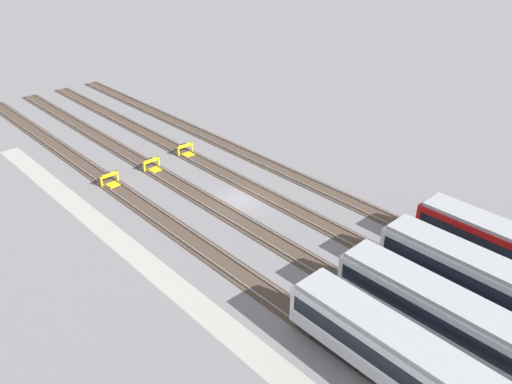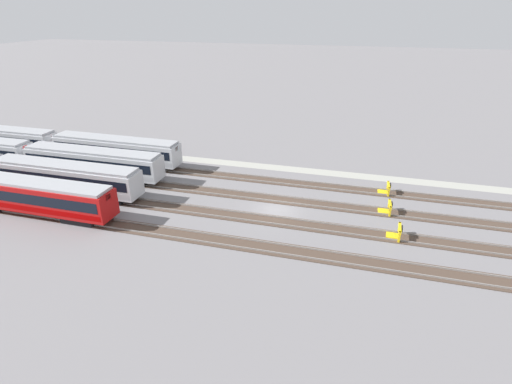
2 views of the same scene
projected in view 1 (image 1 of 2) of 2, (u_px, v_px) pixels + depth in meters
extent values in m
plane|color=slate|center=(240.00, 200.00, 47.39)|extent=(400.00, 400.00, 0.00)
cube|color=#9E9E93|center=(131.00, 250.00, 40.33)|extent=(54.00, 2.00, 0.01)
cube|color=#47382D|center=(176.00, 229.00, 42.96)|extent=(90.00, 2.23, 0.06)
cube|color=gray|center=(183.00, 225.00, 43.34)|extent=(90.00, 0.07, 0.15)
cube|color=gray|center=(169.00, 231.00, 42.49)|extent=(90.00, 0.07, 0.15)
cube|color=#47382D|center=(220.00, 209.00, 45.91)|extent=(90.00, 2.24, 0.06)
cube|color=gray|center=(226.00, 205.00, 46.28)|extent=(90.00, 0.07, 0.15)
cube|color=gray|center=(214.00, 211.00, 45.43)|extent=(90.00, 0.07, 0.15)
cube|color=#47382D|center=(259.00, 191.00, 48.85)|extent=(90.00, 2.24, 0.06)
cube|color=gray|center=(264.00, 188.00, 49.23)|extent=(90.00, 0.07, 0.15)
cube|color=gray|center=(254.00, 193.00, 48.37)|extent=(90.00, 0.07, 0.15)
cube|color=#47382D|center=(293.00, 176.00, 51.79)|extent=(90.00, 2.23, 0.06)
cube|color=gray|center=(298.00, 173.00, 52.17)|extent=(90.00, 0.07, 0.15)
cube|color=gray|center=(289.00, 177.00, 51.31)|extent=(90.00, 0.07, 0.15)
cube|color=red|center=(427.00, 203.00, 40.90)|extent=(0.08, 0.70, 0.56)
cube|color=black|center=(459.00, 248.00, 40.04)|extent=(3.61, 2.26, 0.70)
cube|color=silver|center=(471.00, 330.00, 29.71)|extent=(18.01, 2.86, 2.70)
cube|color=black|center=(473.00, 326.00, 29.55)|extent=(17.29, 2.89, 1.08)
cube|color=#B2B5BA|center=(469.00, 340.00, 30.08)|extent=(17.65, 2.88, 0.54)
cube|color=#999BA0|center=(477.00, 311.00, 28.98)|extent=(17.47, 2.57, 0.30)
cube|color=red|center=(352.00, 252.00, 34.97)|extent=(0.08, 0.70, 0.56)
cube|color=black|center=(388.00, 305.00, 34.11)|extent=(3.61, 2.25, 0.70)
cube|color=silver|center=(428.00, 376.00, 26.77)|extent=(18.04, 3.04, 2.70)
cube|color=black|center=(429.00, 372.00, 26.62)|extent=(17.32, 3.07, 1.08)
cube|color=#999BA0|center=(433.00, 356.00, 26.04)|extent=(17.49, 2.76, 0.30)
cube|color=red|center=(306.00, 282.00, 32.09)|extent=(0.09, 0.70, 0.56)
cube|color=black|center=(344.00, 341.00, 31.21)|extent=(3.63, 2.29, 0.70)
cube|color=silver|center=(507.00, 292.00, 32.70)|extent=(18.00, 2.82, 2.70)
cube|color=black|center=(509.00, 289.00, 32.54)|extent=(17.28, 2.86, 1.08)
cube|color=#B2B5BA|center=(505.00, 301.00, 33.06)|extent=(17.64, 2.85, 0.54)
cube|color=red|center=(392.00, 225.00, 37.93)|extent=(0.08, 0.70, 0.56)
cube|color=black|center=(426.00, 274.00, 37.08)|extent=(3.60, 2.24, 0.70)
cube|color=gold|center=(117.00, 176.00, 50.57)|extent=(0.19, 0.19, 1.15)
cube|color=gold|center=(101.00, 182.00, 49.46)|extent=(0.19, 0.19, 1.15)
cube|color=gold|center=(109.00, 175.00, 49.81)|extent=(0.31, 2.01, 0.30)
cube|color=gold|center=(113.00, 185.00, 49.91)|extent=(1.14, 1.12, 0.18)
cube|color=black|center=(108.00, 174.00, 49.92)|extent=(0.14, 0.60, 0.44)
cube|color=gold|center=(158.00, 162.00, 53.52)|extent=(0.19, 0.19, 1.15)
cube|color=gold|center=(144.00, 167.00, 52.41)|extent=(0.19, 0.19, 1.15)
cube|color=gold|center=(151.00, 161.00, 52.76)|extent=(0.30, 2.01, 0.30)
cube|color=gold|center=(155.00, 170.00, 52.86)|extent=(1.13, 1.11, 0.18)
cube|color=black|center=(150.00, 160.00, 52.87)|extent=(0.14, 0.60, 0.44)
cube|color=gold|center=(192.00, 147.00, 56.89)|extent=(0.19, 0.19, 1.15)
cube|color=gold|center=(178.00, 151.00, 55.86)|extent=(0.19, 0.19, 1.15)
cube|color=gold|center=(185.00, 146.00, 56.17)|extent=(0.32, 2.01, 0.30)
cube|color=gold|center=(188.00, 155.00, 56.25)|extent=(1.14, 1.12, 0.18)
cube|color=black|center=(184.00, 145.00, 56.29)|extent=(0.14, 0.60, 0.44)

